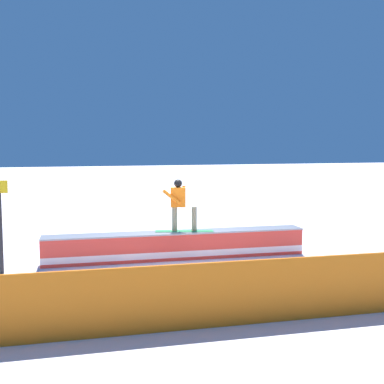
# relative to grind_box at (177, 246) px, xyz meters

# --- Properties ---
(ground_plane) EXTENTS (120.00, 120.00, 0.00)m
(ground_plane) POSITION_rel_grind_box_xyz_m (0.00, 0.00, -0.33)
(ground_plane) COLOR white
(grind_box) EXTENTS (7.11, 1.18, 0.74)m
(grind_box) POSITION_rel_grind_box_xyz_m (0.00, 0.00, 0.00)
(grind_box) COLOR #DC3C32
(grind_box) RESTS_ON ground_plane
(snowboarder) EXTENTS (1.59, 0.71, 1.41)m
(snowboarder) POSITION_rel_grind_box_xyz_m (-0.09, -0.02, 1.16)
(snowboarder) COLOR #349354
(snowboarder) RESTS_ON grind_box
(safety_fence) EXTENTS (12.48, 1.00, 1.11)m
(safety_fence) POSITION_rel_grind_box_xyz_m (0.00, 5.00, 0.22)
(safety_fence) COLOR orange
(safety_fence) RESTS_ON ground_plane
(trail_marker) EXTENTS (0.40, 0.10, 2.23)m
(trail_marker) POSITION_rel_grind_box_xyz_m (4.42, 0.23, 0.86)
(trail_marker) COLOR #262628
(trail_marker) RESTS_ON ground_plane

